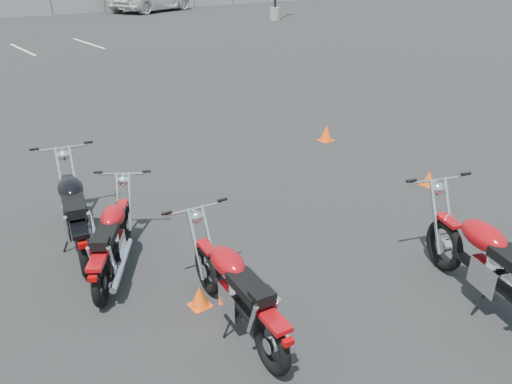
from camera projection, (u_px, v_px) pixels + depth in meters
ground at (271, 254)px, 6.72m from camera, size 120.00×120.00×0.00m
motorcycle_front_red at (113, 240)px, 6.19m from camera, size 1.46×1.84×0.98m
motorcycle_second_black at (76, 212)px, 6.72m from camera, size 1.05×2.29×1.13m
motorcycle_third_red at (237, 290)px, 5.20m from camera, size 0.81×2.11×1.03m
motorcycle_rear_red at (493, 267)px, 5.50m from camera, size 1.33×2.33×1.16m
training_cone_near at (326, 133)px, 10.90m from camera, size 0.30×0.30×0.35m
training_cone_far at (429, 178)px, 8.74m from camera, size 0.23×0.23×0.27m
training_cone_extra at (200, 296)px, 5.66m from camera, size 0.22×0.22×0.27m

